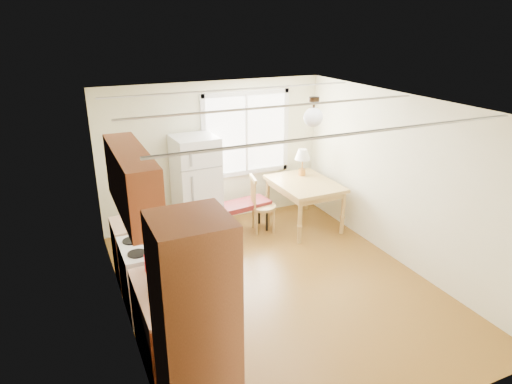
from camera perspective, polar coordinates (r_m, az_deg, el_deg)
room_shell at (r=5.87m, az=2.91°, el=-1.31°), size 4.60×5.60×2.62m
kitchen_run at (r=5.00m, az=-11.80°, el=-11.23°), size 0.65×3.40×2.20m
window_unit at (r=8.16m, az=-1.24°, el=7.30°), size 1.64×0.05×1.51m
pendant_light at (r=6.25m, az=7.18°, el=9.39°), size 0.26×0.26×0.40m
refrigerator at (r=7.69m, az=-7.46°, el=0.79°), size 0.73×0.74×1.69m
bench at (r=7.75m, az=-2.34°, el=-1.88°), size 1.19×0.57×0.53m
dining_table at (r=7.97m, az=6.07°, el=0.55°), size 1.00×1.32×0.82m
chair at (r=7.74m, az=0.26°, el=-1.10°), size 0.46×0.45×0.99m
table_lamp at (r=8.17m, az=5.84°, el=4.45°), size 0.28×0.28×0.48m
coffee_maker at (r=4.79m, az=-11.68°, el=-9.94°), size 0.27×0.31×0.39m
kettle at (r=5.11m, az=-13.08°, el=-8.49°), size 0.13×0.13×0.25m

